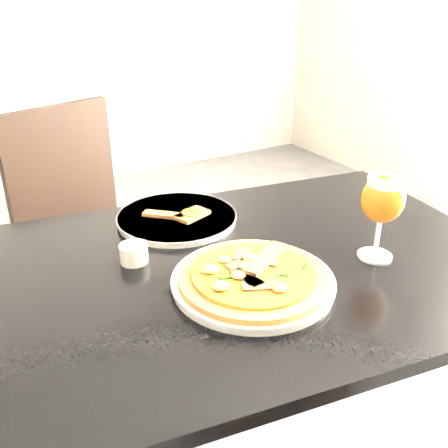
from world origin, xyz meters
TOP-DOWN VIEW (x-y plane):
  - dining_table at (0.30, 0.34)m, footprint 1.31×0.97m
  - chair_far at (0.16, 1.14)m, footprint 0.54×0.54m
  - plate_main at (0.26, 0.25)m, footprint 0.39×0.39m
  - pizza at (0.26, 0.24)m, footprint 0.30×0.30m
  - plate_second at (0.26, 0.61)m, footprint 0.38×0.38m
  - crust_scraps at (0.27, 0.59)m, footprint 0.16×0.12m
  - loose_crust at (0.27, 0.40)m, footprint 0.10×0.04m
  - sauce_cup at (0.09, 0.46)m, footprint 0.06×0.06m
  - beer_glass at (0.56, 0.21)m, footprint 0.09×0.09m

SIDE VIEW (x-z plane):
  - chair_far at x=0.16m, z-range 0.05..0.99m
  - dining_table at x=0.30m, z-range 0.28..1.03m
  - loose_crust at x=0.27m, z-range 0.75..0.76m
  - plate_second at x=0.26m, z-range 0.75..0.77m
  - plate_main at x=0.26m, z-range 0.75..0.77m
  - crust_scraps at x=0.27m, z-range 0.77..0.78m
  - sauce_cup at x=0.09m, z-range 0.75..0.79m
  - pizza at x=0.26m, z-range 0.76..0.79m
  - beer_glass at x=0.56m, z-range 0.79..0.99m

